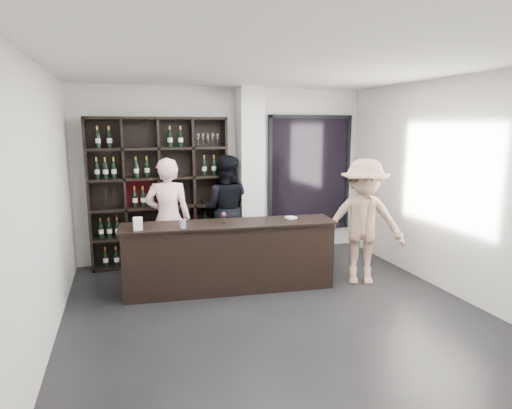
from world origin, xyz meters
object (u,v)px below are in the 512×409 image
object	(u,v)px
wine_shelf	(160,192)
tasting_counter	(230,256)
taster_pink	(168,219)
customer	(363,222)
taster_black	(226,209)

from	to	relation	value
wine_shelf	tasting_counter	distance (m)	1.82
tasting_counter	taster_pink	bearing A→B (deg)	140.28
tasting_counter	taster_pink	size ratio (longest dim) A/B	1.61
wine_shelf	customer	xyz separation A→B (m)	(2.69, -1.76, -0.30)
wine_shelf	taster_pink	world-z (taller)	wine_shelf
customer	taster_black	bearing A→B (deg)	158.63
wine_shelf	taster_black	xyz separation A→B (m)	(1.05, -0.17, -0.30)
wine_shelf	tasting_counter	size ratio (longest dim) A/B	0.82
wine_shelf	taster_pink	distance (m)	0.78
tasting_counter	taster_black	xyz separation A→B (m)	(0.25, 1.30, 0.41)
taster_black	customer	xyz separation A→B (m)	(1.64, -1.60, 0.01)
taster_pink	taster_black	world-z (taller)	taster_pink
taster_pink	tasting_counter	bearing A→B (deg)	144.72
tasting_counter	taster_pink	world-z (taller)	taster_pink
taster_black	wine_shelf	bearing A→B (deg)	15.57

